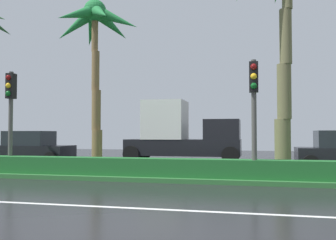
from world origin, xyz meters
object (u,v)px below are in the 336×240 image
at_px(palm_tree_centre_left, 96,31).
at_px(traffic_signal_median_right, 254,97).
at_px(box_truck_lead, 182,134).
at_px(car_in_traffic_leading, 31,148).
at_px(traffic_signal_median_left, 11,103).

relative_size(palm_tree_centre_left, traffic_signal_median_right, 1.82).
xyz_separation_m(traffic_signal_median_right, box_truck_lead, (-3.98, 8.76, -1.20)).
bearing_deg(traffic_signal_median_right, car_in_traffic_leading, 153.97).
bearing_deg(traffic_signal_median_left, palm_tree_centre_left, 27.67).
bearing_deg(box_truck_lead, traffic_signal_median_right, -65.56).
relative_size(palm_tree_centre_left, box_truck_lead, 1.07).
bearing_deg(box_truck_lead, palm_tree_centre_left, -107.75).
height_order(traffic_signal_median_left, box_truck_lead, traffic_signal_median_left).
bearing_deg(palm_tree_centre_left, traffic_signal_median_left, -152.33).
relative_size(traffic_signal_median_left, traffic_signal_median_right, 1.00).
xyz_separation_m(palm_tree_centre_left, car_in_traffic_leading, (-5.35, 3.81, -4.89)).
bearing_deg(palm_tree_centre_left, box_truck_lead, 72.25).
distance_m(traffic_signal_median_left, car_in_traffic_leading, 6.18).
bearing_deg(traffic_signal_median_right, palm_tree_centre_left, 163.59).
xyz_separation_m(car_in_traffic_leading, box_truck_lead, (7.57, 3.12, 0.72)).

